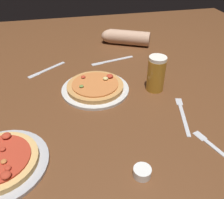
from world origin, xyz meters
name	(u,v)px	position (x,y,z in m)	size (l,w,h in m)	color
ground_plane	(112,106)	(0.00, 0.00, -0.01)	(2.40, 2.40, 0.03)	brown
pizza_plate_far	(95,87)	(-0.05, 0.11, 0.02)	(0.29, 0.29, 0.05)	silver
beer_mug_dark	(156,73)	(0.21, 0.07, 0.08)	(0.09, 0.12, 0.15)	#B27A23
ramekin_sauce	(142,172)	(0.01, -0.36, 0.01)	(0.05, 0.05, 0.03)	white
fork_left	(221,153)	(0.28, -0.33, 0.00)	(0.09, 0.23, 0.01)	silver
knife_right	(112,60)	(0.08, 0.37, 0.00)	(0.24, 0.07, 0.01)	silver
fork_spare	(183,114)	(0.25, -0.13, 0.00)	(0.08, 0.22, 0.01)	silver
knife_spare	(47,70)	(-0.26, 0.35, 0.00)	(0.19, 0.14, 0.01)	silver
diner_arm	(124,37)	(0.20, 0.58, 0.04)	(0.29, 0.18, 0.08)	tan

